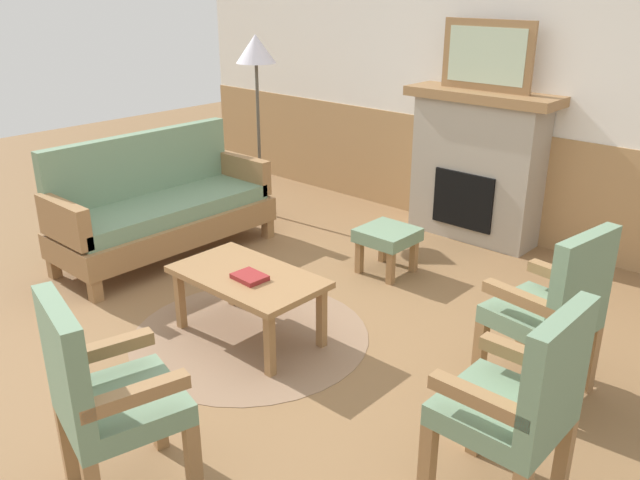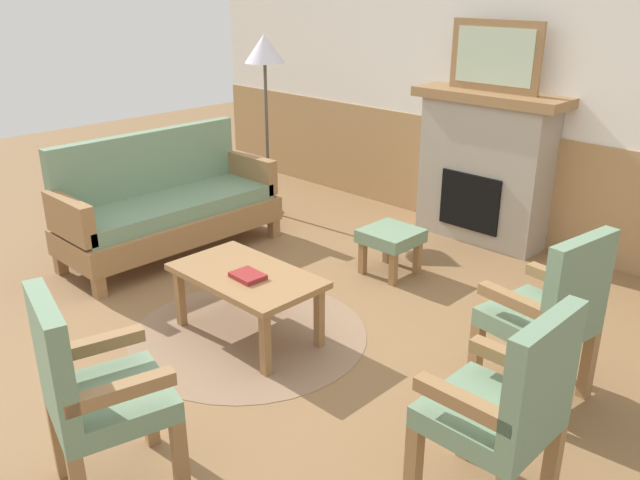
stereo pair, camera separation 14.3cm
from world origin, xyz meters
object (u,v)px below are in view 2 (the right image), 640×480
object	(u,v)px
couch	(168,207)
footstool	(391,239)
framed_picture	(495,56)
armchair_by_window_left	(506,405)
floor_lamp_by_couch	(265,60)
armchair_near_fireplace	(551,310)
coffee_table	(246,281)
fireplace	(484,166)
book_on_table	(248,276)
armchair_front_left	(91,388)

from	to	relation	value
couch	footstool	distance (m)	1.84
framed_picture	couch	distance (m)	2.91
armchair_by_window_left	floor_lamp_by_couch	size ratio (longest dim) A/B	0.58
framed_picture	armchair_near_fireplace	world-z (taller)	framed_picture
coffee_table	footstool	bearing A→B (deg)	88.08
couch	fireplace	bearing A→B (deg)	51.14
coffee_table	footstool	world-z (taller)	coffee_table
fireplace	footstool	distance (m)	1.19
footstool	couch	bearing A→B (deg)	-149.05
coffee_table	armchair_by_window_left	world-z (taller)	armchair_by_window_left
framed_picture	armchair_by_window_left	world-z (taller)	framed_picture
book_on_table	armchair_front_left	world-z (taller)	armchair_front_left
framed_picture	couch	size ratio (longest dim) A/B	0.44
fireplace	book_on_table	distance (m)	2.56
couch	floor_lamp_by_couch	size ratio (longest dim) A/B	1.07
armchair_by_window_left	armchair_front_left	world-z (taller)	same
footstool	armchair_front_left	xyz separation A→B (m)	(0.56, -2.72, 0.25)
coffee_table	floor_lamp_by_couch	xyz separation A→B (m)	(-1.70, 1.68, 1.06)
footstool	armchair_near_fireplace	bearing A→B (deg)	-23.92
armchair_front_left	couch	bearing A→B (deg)	140.37
armchair_near_fireplace	floor_lamp_by_couch	bearing A→B (deg)	163.24
fireplace	book_on_table	xyz separation A→B (m)	(-0.07, -2.55, -0.20)
footstool	armchair_by_window_left	xyz separation A→B (m)	(1.86, -1.61, 0.25)
fireplace	armchair_by_window_left	distance (m)	3.26
fireplace	floor_lamp_by_couch	world-z (taller)	floor_lamp_by_couch
fireplace	coffee_table	xyz separation A→B (m)	(-0.14, -2.51, -0.27)
fireplace	armchair_by_window_left	size ratio (longest dim) A/B	1.33
footstool	framed_picture	bearing A→B (deg)	85.32
armchair_front_left	coffee_table	bearing A→B (deg)	114.46
armchair_by_window_left	floor_lamp_by_couch	world-z (taller)	floor_lamp_by_couch
coffee_table	armchair_by_window_left	bearing A→B (deg)	-6.72
framed_picture	book_on_table	distance (m)	2.78
footstool	armchair_near_fireplace	xyz separation A→B (m)	(1.61, -0.71, 0.25)
framed_picture	armchair_front_left	bearing A→B (deg)	-83.06
fireplace	armchair_front_left	world-z (taller)	fireplace
fireplace	floor_lamp_by_couch	xyz separation A→B (m)	(-1.84, -0.83, 0.80)
book_on_table	armchair_front_left	bearing A→B (deg)	-67.40
couch	armchair_front_left	size ratio (longest dim) A/B	1.84
armchair_front_left	floor_lamp_by_couch	bearing A→B (deg)	127.41
armchair_by_window_left	fireplace	bearing A→B (deg)	122.89
framed_picture	book_on_table	bearing A→B (deg)	-91.56
fireplace	couch	distance (m)	2.68
armchair_by_window_left	couch	bearing A→B (deg)	169.09
couch	coffee_table	distance (m)	1.59
book_on_table	armchair_front_left	distance (m)	1.40
book_on_table	armchair_by_window_left	xyz separation A→B (m)	(1.84, -0.18, 0.08)
framed_picture	fireplace	bearing A→B (deg)	-90.00
coffee_table	book_on_table	world-z (taller)	book_on_table
book_on_table	footstool	distance (m)	1.44
framed_picture	armchair_by_window_left	xyz separation A→B (m)	(1.77, -2.74, -1.02)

